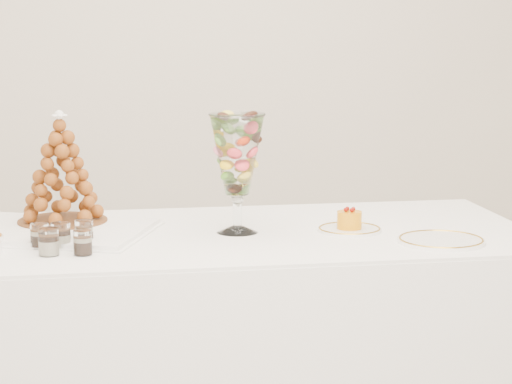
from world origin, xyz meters
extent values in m
cube|color=silver|center=(0.00, 2.00, 1.40)|extent=(4.50, 0.04, 2.80)
cube|color=white|center=(-0.15, 0.24, 0.41)|extent=(2.21, 0.92, 0.82)
cube|color=white|center=(-0.15, 0.24, 0.83)|extent=(2.20, 0.92, 0.01)
cube|color=white|center=(-0.54, 0.30, 0.84)|extent=(0.67, 0.58, 0.02)
cylinder|color=white|center=(0.03, 0.24, 0.84)|extent=(0.13, 0.13, 0.02)
cylinder|color=white|center=(0.03, 0.24, 0.90)|extent=(0.03, 0.03, 0.09)
sphere|color=white|center=(0.03, 0.24, 0.94)|extent=(0.04, 0.04, 0.04)
cylinder|color=white|center=(0.38, 0.21, 0.84)|extent=(0.20, 0.20, 0.01)
cylinder|color=white|center=(0.61, 0.01, 0.84)|extent=(0.26, 0.26, 0.01)
cylinder|color=white|center=(-0.57, 0.11, 0.87)|extent=(0.06, 0.06, 0.07)
cylinder|color=white|center=(-0.51, 0.09, 0.87)|extent=(0.07, 0.07, 0.08)
cylinder|color=white|center=(-0.44, 0.14, 0.87)|extent=(0.06, 0.06, 0.07)
cylinder|color=white|center=(-0.54, 0.01, 0.87)|extent=(0.07, 0.07, 0.08)
cylinder|color=white|center=(-0.44, 0.00, 0.87)|extent=(0.05, 0.05, 0.07)
cylinder|color=brown|center=(-0.52, 0.40, 0.85)|extent=(0.28, 0.28, 0.01)
cone|color=brown|center=(-0.52, 0.40, 1.03)|extent=(0.29, 0.29, 0.34)
sphere|color=white|center=(-0.52, 0.40, 1.19)|extent=(0.03, 0.03, 0.03)
cylinder|color=orange|center=(0.37, 0.20, 0.87)|extent=(0.08, 0.08, 0.05)
sphere|color=maroon|center=(0.39, 0.21, 0.90)|extent=(0.01, 0.01, 0.01)
sphere|color=maroon|center=(0.37, 0.22, 0.90)|extent=(0.01, 0.01, 0.01)
sphere|color=maroon|center=(0.36, 0.20, 0.90)|extent=(0.01, 0.01, 0.01)
sphere|color=maroon|center=(0.38, 0.19, 0.90)|extent=(0.01, 0.01, 0.01)
camera|label=1|loc=(-0.36, -2.77, 1.48)|focal=70.00mm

